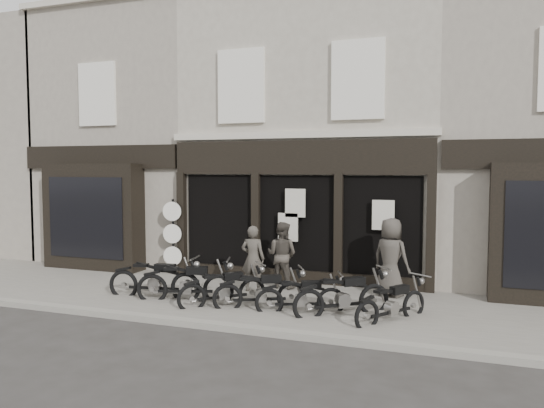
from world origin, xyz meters
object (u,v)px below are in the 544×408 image
(motorcycle_4, at_px, (301,299))
(man_right, at_px, (391,257))
(motorcycle_2, at_px, (224,292))
(motorcycle_0, at_px, (155,283))
(motorcycle_1, at_px, (187,286))
(motorcycle_6, at_px, (392,307))
(motorcycle_3, at_px, (261,295))
(man_centre, at_px, (282,255))
(man_left, at_px, (253,258))
(motorcycle_5, at_px, (343,299))
(advert_sign_post, at_px, (173,240))

(motorcycle_4, height_order, man_right, man_right)
(man_right, bearing_deg, motorcycle_2, 53.50)
(motorcycle_0, bearing_deg, motorcycle_2, -11.90)
(motorcycle_1, height_order, man_right, man_right)
(motorcycle_1, distance_m, motorcycle_6, 4.70)
(motorcycle_3, distance_m, motorcycle_4, 0.93)
(motorcycle_3, xyz_separation_m, man_centre, (-0.17, 1.95, 0.57))
(motorcycle_1, xyz_separation_m, motorcycle_4, (2.79, -0.03, -0.06))
(man_left, height_order, man_centre, man_centre)
(motorcycle_1, xyz_separation_m, man_right, (4.42, 1.94, 0.63))
(motorcycle_3, relative_size, man_right, 1.02)
(motorcycle_6, xyz_separation_m, man_centre, (-3.01, 1.98, 0.58))
(motorcycle_4, distance_m, motorcycle_6, 1.91)
(motorcycle_2, relative_size, man_left, 1.01)
(motorcycle_1, height_order, motorcycle_5, motorcycle_1)
(motorcycle_3, relative_size, motorcycle_4, 1.04)
(motorcycle_0, distance_m, motorcycle_4, 3.63)
(motorcycle_1, height_order, advert_sign_post, advert_sign_post)
(man_right, height_order, advert_sign_post, advert_sign_post)
(motorcycle_4, height_order, man_centre, man_centre)
(man_left, bearing_deg, man_centre, -135.91)
(motorcycle_2, distance_m, man_right, 4.04)
(man_left, height_order, advert_sign_post, advert_sign_post)
(motorcycle_1, relative_size, advert_sign_post, 0.96)
(motorcycle_1, relative_size, motorcycle_4, 1.19)
(motorcycle_6, distance_m, man_right, 2.12)
(motorcycle_0, relative_size, advert_sign_post, 1.01)
(motorcycle_0, xyz_separation_m, motorcycle_6, (5.54, -0.06, -0.06))
(motorcycle_1, xyz_separation_m, man_centre, (1.69, 1.93, 0.53))
(motorcycle_1, bearing_deg, motorcycle_2, -24.31)
(motorcycle_1, distance_m, man_left, 1.80)
(motorcycle_3, relative_size, motorcycle_6, 1.10)
(motorcycle_6, bearing_deg, advert_sign_post, 103.64)
(motorcycle_1, bearing_deg, motorcycle_4, -19.36)
(man_centre, bearing_deg, advert_sign_post, -1.90)
(man_left, distance_m, man_right, 3.34)
(motorcycle_3, bearing_deg, motorcycle_5, -24.71)
(man_right, distance_m, advert_sign_post, 6.27)
(motorcycle_6, bearing_deg, motorcycle_5, 118.11)
(motorcycle_1, relative_size, man_left, 1.33)
(motorcycle_2, relative_size, motorcycle_4, 0.91)
(motorcycle_1, xyz_separation_m, motorcycle_3, (1.86, -0.02, -0.04))
(motorcycle_1, relative_size, motorcycle_3, 1.14)
(motorcycle_0, relative_size, motorcycle_3, 1.21)
(advert_sign_post, bearing_deg, motorcycle_3, -43.87)
(motorcycle_1, xyz_separation_m, man_left, (1.14, 1.29, 0.51))
(motorcycle_6, relative_size, man_left, 1.06)
(advert_sign_post, bearing_deg, motorcycle_6, -30.81)
(motorcycle_1, height_order, motorcycle_4, motorcycle_1)
(motorcycle_3, bearing_deg, motorcycle_1, 151.68)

